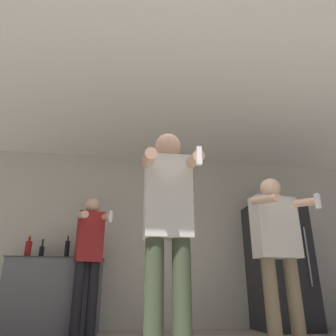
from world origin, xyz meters
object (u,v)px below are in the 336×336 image
object	(u,v)px
refrigerator	(279,264)
person_man_side	(277,243)
bottle_brown_liquor	(28,248)
bottle_dark_rum	(67,249)
bottle_clear_vodka	(42,251)
bottle_red_label	(91,249)
person_woman_foreground	(168,223)
person_spectator_back	(89,251)
bottle_amber_bourbon	(78,251)

from	to	relation	value
refrigerator	person_man_side	bearing A→B (deg)	-116.18
bottle_brown_liquor	person_man_side	distance (m)	3.16
bottle_dark_rum	bottle_clear_vodka	distance (m)	0.33
refrigerator	bottle_red_label	world-z (taller)	refrigerator
person_woman_foreground	person_spectator_back	xyz separation A→B (m)	(-0.74, 1.88, -0.01)
bottle_brown_liquor	person_spectator_back	distance (m)	0.89
person_man_side	person_spectator_back	size ratio (longest dim) A/B	0.96
refrigerator	bottle_dark_rum	distance (m)	3.00
bottle_amber_bourbon	person_man_side	world-z (taller)	person_man_side
refrigerator	bottle_dark_rum	size ratio (longest dim) A/B	5.87
person_woman_foreground	bottle_brown_liquor	bearing A→B (deg)	125.35
refrigerator	bottle_clear_vodka	size ratio (longest dim) A/B	7.00
person_woman_foreground	bottle_amber_bourbon	bearing A→B (deg)	112.57
person_man_side	person_spectator_back	bearing A→B (deg)	146.00
bottle_red_label	person_spectator_back	distance (m)	0.33
bottle_brown_liquor	bottle_clear_vodka	distance (m)	0.18
person_woman_foreground	bottle_dark_rum	bearing A→B (deg)	115.73
bottle_red_label	bottle_amber_bourbon	xyz separation A→B (m)	(-0.17, 0.00, -0.03)
refrigerator	bottle_brown_liquor	distance (m)	3.50
bottle_amber_bourbon	person_woman_foreground	world-z (taller)	person_woman_foreground
bottle_brown_liquor	refrigerator	bearing A→B (deg)	-0.62
bottle_amber_bourbon	person_spectator_back	bearing A→B (deg)	-61.54
refrigerator	person_woman_foreground	distance (m)	2.90
bottle_dark_rum	bottle_brown_liquor	size ratio (longest dim) A/B	1.00
person_woman_foreground	person_spectator_back	distance (m)	2.02
refrigerator	person_spectator_back	bearing A→B (deg)	-173.87
bottle_brown_liquor	bottle_amber_bourbon	bearing A→B (deg)	0.00
bottle_red_label	bottle_clear_vodka	world-z (taller)	bottle_red_label
bottle_clear_vodka	person_spectator_back	distance (m)	0.72
person_woman_foreground	person_spectator_back	bearing A→B (deg)	111.49
bottle_dark_rum	person_spectator_back	world-z (taller)	person_spectator_back
bottle_brown_liquor	person_man_side	bearing A→B (deg)	-30.54
person_man_side	bottle_dark_rum	bearing A→B (deg)	144.13
bottle_red_label	person_man_side	size ratio (longest dim) A/B	0.21
person_man_side	refrigerator	bearing A→B (deg)	63.82
bottle_brown_liquor	person_spectator_back	world-z (taller)	person_spectator_back
bottle_dark_rum	bottle_brown_liquor	world-z (taller)	bottle_dark_rum
bottle_red_label	bottle_brown_liquor	world-z (taller)	bottle_red_label
bottle_brown_liquor	bottle_clear_vodka	world-z (taller)	bottle_brown_liquor
bottle_brown_liquor	person_woman_foreground	world-z (taller)	person_woman_foreground
bottle_dark_rum	person_man_side	distance (m)	2.74
refrigerator	bottle_red_label	xyz separation A→B (m)	(-2.67, 0.04, 0.18)
bottle_clear_vodka	bottle_brown_liquor	bearing A→B (deg)	-180.00
refrigerator	person_man_side	xyz separation A→B (m)	(-0.77, -1.57, 0.07)
bottle_amber_bourbon	bottle_brown_liquor	distance (m)	0.65
bottle_dark_rum	person_spectator_back	size ratio (longest dim) A/B	0.18
bottle_dark_rum	bottle_amber_bourbon	xyz separation A→B (m)	(0.15, 0.00, -0.02)
bottle_red_label	person_woman_foreground	size ratio (longest dim) A/B	0.19
bottle_dark_rum	bottle_brown_liquor	distance (m)	0.50
bottle_clear_vodka	person_woman_foreground	xyz separation A→B (m)	(1.39, -2.20, -0.01)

